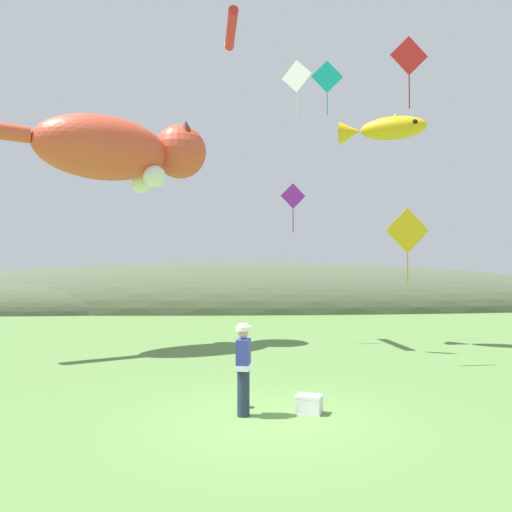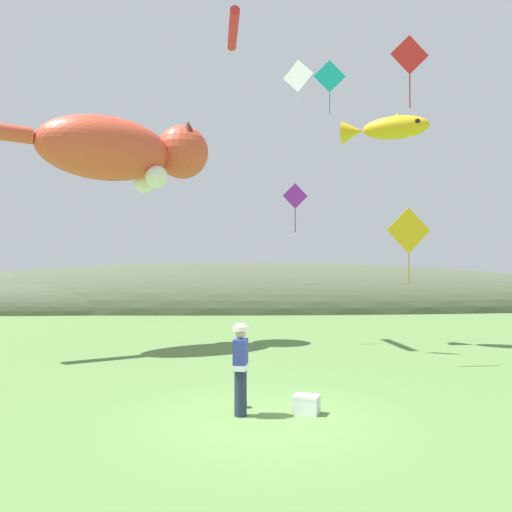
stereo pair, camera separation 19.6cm
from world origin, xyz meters
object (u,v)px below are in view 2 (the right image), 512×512
(kite_diamond_gold, at_px, (409,231))
(kite_tube_streamer, at_px, (233,30))
(kite_giant_cat, at_px, (123,151))
(kite_fish_windsock, at_px, (386,128))
(kite_diamond_violet, at_px, (295,197))
(kite_diamond_red, at_px, (410,56))
(kite_spool, at_px, (243,402))
(kite_diamond_white, at_px, (298,77))
(kite_diamond_teal, at_px, (330,77))
(picnic_cooler, at_px, (307,404))
(festival_attendant, at_px, (241,366))

(kite_diamond_gold, bearing_deg, kite_tube_streamer, 140.81)
(kite_giant_cat, xyz_separation_m, kite_fish_windsock, (9.63, 0.14, 0.96))
(kite_diamond_violet, xyz_separation_m, kite_diamond_red, (2.44, -5.74, 2.97))
(kite_giant_cat, height_order, kite_diamond_red, kite_diamond_red)
(kite_spool, relative_size, kite_diamond_white, 0.10)
(kite_giant_cat, bearing_deg, kite_diamond_teal, 11.88)
(kite_giant_cat, bearing_deg, picnic_cooler, -56.09)
(kite_spool, height_order, kite_diamond_red, kite_diamond_red)
(festival_attendant, relative_size, kite_diamond_white, 0.88)
(kite_spool, distance_m, kite_diamond_teal, 14.48)
(kite_fish_windsock, relative_size, kite_diamond_violet, 1.73)
(festival_attendant, height_order, kite_spool, festival_attendant)
(kite_diamond_red, bearing_deg, kite_giant_cat, 150.51)
(kite_diamond_white, bearing_deg, kite_tube_streamer, 138.19)
(kite_diamond_violet, bearing_deg, kite_diamond_white, -93.54)
(kite_diamond_teal, bearing_deg, kite_tube_streamer, -165.46)
(kite_giant_cat, xyz_separation_m, kite_diamond_violet, (6.33, 0.78, -1.51))
(kite_tube_streamer, xyz_separation_m, kite_diamond_teal, (3.85, 1.00, -1.33))
(kite_diamond_teal, bearing_deg, kite_spool, -110.65)
(kite_spool, height_order, kite_diamond_gold, kite_diamond_gold)
(kite_fish_windsock, xyz_separation_m, kite_diamond_gold, (-0.46, -3.74, -4.10))
(kite_diamond_violet, distance_m, kite_diamond_white, 4.34)
(kite_giant_cat, xyz_separation_m, kite_diamond_white, (6.20, -1.35, 2.27))
(picnic_cooler, relative_size, kite_diamond_gold, 0.26)
(kite_diamond_red, bearing_deg, kite_diamond_violet, 113.01)
(kite_spool, distance_m, kite_diamond_white, 11.42)
(kite_giant_cat, bearing_deg, kite_diamond_white, -12.28)
(kite_giant_cat, xyz_separation_m, kite_diamond_gold, (9.17, -3.60, -3.14))
(picnic_cooler, xyz_separation_m, kite_diamond_violet, (0.80, 9.01, 5.40))
(kite_diamond_gold, xyz_separation_m, kite_diamond_white, (-2.97, 2.25, 5.41))
(picnic_cooler, relative_size, kite_diamond_violet, 0.31)
(kite_diamond_red, bearing_deg, kite_diamond_white, 125.47)
(kite_spool, bearing_deg, kite_diamond_gold, 40.31)
(kite_tube_streamer, bearing_deg, kite_diamond_teal, 14.54)
(kite_giant_cat, distance_m, kite_diamond_red, 10.18)
(picnic_cooler, bearing_deg, kite_diamond_teal, 76.93)
(kite_giant_cat, bearing_deg, festival_attendant, -63.10)
(kite_diamond_violet, height_order, kite_diamond_red, kite_diamond_red)
(kite_diamond_violet, xyz_separation_m, kite_diamond_gold, (2.84, -4.38, -1.63))
(kite_spool, xyz_separation_m, kite_tube_streamer, (-0.31, 8.39, 11.77))
(kite_fish_windsock, height_order, kite_diamond_red, kite_diamond_red)
(kite_diamond_violet, bearing_deg, kite_diamond_gold, -57.04)
(kite_giant_cat, height_order, kite_diamond_gold, kite_giant_cat)
(kite_diamond_gold, bearing_deg, kite_diamond_violet, 122.96)
(kite_giant_cat, relative_size, kite_fish_windsock, 2.43)
(kite_diamond_violet, height_order, kite_diamond_white, kite_diamond_white)
(picnic_cooler, relative_size, kite_diamond_white, 0.29)
(kite_diamond_red, bearing_deg, kite_spool, -148.14)
(kite_fish_windsock, bearing_deg, kite_diamond_violet, 168.98)
(picnic_cooler, distance_m, kite_diamond_red, 9.56)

